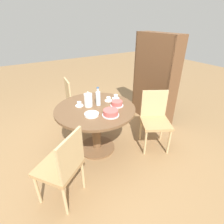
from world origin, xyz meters
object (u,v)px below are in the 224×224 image
cup_b (79,104)px  chair_a (76,100)px  coffee_pot (88,100)px  cup_c (108,99)px  chair_b (63,166)px  water_bottle (98,98)px  cake_main (111,113)px  chair_c (155,118)px  cake_second (117,104)px  cup_a (116,97)px  bookshelf (154,79)px

cup_b → chair_a: bearing=163.9°
coffee_pot → cup_c: coffee_pot is taller
chair_b → coffee_pot: size_ratio=3.95×
water_bottle → cake_main: size_ratio=1.21×
chair_b → chair_a: bearing=-152.8°
chair_c → coffee_pot: bearing=-179.5°
cake_second → cup_a: bearing=151.1°
chair_b → bookshelf: 2.30m
chair_c → cup_b: 1.17m
bookshelf → cake_main: 1.46m
cake_main → cup_b: cake_main is taller
cup_b → cake_main: bearing=27.0°
cake_second → chair_b: bearing=-64.1°
cake_second → cup_c: cake_second is taller
chair_a → chair_b: 1.68m
chair_b → cake_second: bearing=169.3°
cake_main → cup_a: bearing=140.4°
cake_main → cake_second: bearing=131.1°
cake_second → cup_b: (-0.28, -0.47, -0.01)m
chair_a → chair_c: size_ratio=1.00×
water_bottle → cake_main: (0.36, -0.01, -0.07)m
bookshelf → cup_c: (0.20, -1.12, -0.07)m
chair_a → cup_b: bearing=170.8°
chair_c → water_bottle: bearing=178.6°
chair_b → cup_a: (-0.71, 1.12, 0.27)m
chair_b → cup_b: bearing=-161.2°
chair_b → cup_c: bearing=178.7°
chair_a → chair_b: size_ratio=1.00×
cup_c → coffee_pot: bearing=-88.9°
coffee_pot → cake_second: coffee_pot is taller
coffee_pot → cake_main: bearing=18.3°
chair_a → cup_b: (0.74, -0.21, 0.27)m
chair_a → cup_c: (0.82, 0.23, 0.27)m
coffee_pot → cup_a: size_ratio=1.93×
chair_b → cup_a: chair_b is taller
cake_main → cup_c: cake_main is taller
chair_c → cake_second: (-0.27, -0.53, 0.28)m
chair_b → cup_a: bearing=175.8°
bookshelf → cake_second: bookshelf is taller
cup_a → chair_a: bearing=-154.8°
chair_c → bookshelf: (-0.68, 0.57, 0.34)m
water_bottle → cake_main: 0.37m
cup_a → cup_b: same height
chair_c → water_bottle: size_ratio=3.28×
chair_a → cake_second: chair_a is taller
cup_a → cup_c: 0.14m
chair_c → bookshelf: bearing=78.7°
chair_c → bookshelf: size_ratio=0.55×
cup_b → cake_second: bearing=59.0°
chair_c → coffee_pot: size_ratio=3.95×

